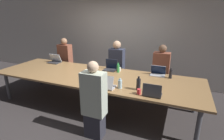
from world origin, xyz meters
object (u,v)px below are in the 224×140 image
(bottle_far_center, at_px, (118,68))
(bottle_near_midright, at_px, (120,84))
(person_far_right, at_px, (160,73))
(stapler, at_px, (88,76))
(bottle_far_right, at_px, (171,74))
(person_far_left, at_px, (66,61))
(laptop_near_right, at_px, (152,93))
(cup_near_midright, at_px, (95,84))
(cup_near_right, at_px, (139,91))
(cup_far_center, at_px, (119,69))
(laptop_far_right, at_px, (158,72))
(laptop_near_midright, at_px, (106,85))
(person_far_center, at_px, (117,67))
(laptop_far_left, at_px, (55,60))
(laptop_far_center, at_px, (111,67))
(bottle_near_right, at_px, (138,84))
(person_near_midright, at_px, (94,102))

(bottle_far_center, bearing_deg, bottle_near_midright, -67.23)
(person_far_right, relative_size, stapler, 9.29)
(bottle_far_right, xyz_separation_m, person_far_left, (-3.18, 0.53, -0.18))
(laptop_near_right, distance_m, cup_near_midright, 1.11)
(person_far_right, relative_size, cup_near_right, 15.73)
(person_far_right, bearing_deg, cup_far_center, -154.47)
(bottle_far_center, bearing_deg, cup_near_midright, -97.35)
(laptop_far_right, distance_m, person_far_right, 0.43)
(cup_near_right, xyz_separation_m, laptop_near_midright, (-0.63, 0.01, 0.03))
(laptop_near_right, height_order, bottle_near_midright, laptop_near_right)
(laptop_near_right, distance_m, person_far_center, 1.99)
(person_far_right, relative_size, laptop_far_left, 4.00)
(cup_near_right, relative_size, cup_near_midright, 0.95)
(cup_near_right, relative_size, person_far_center, 0.06)
(laptop_far_right, height_order, person_far_right, person_far_right)
(laptop_far_right, xyz_separation_m, cup_near_right, (-0.16, -1.12, -0.02))
(laptop_far_right, bearing_deg, laptop_near_midright, -125.45)
(laptop_far_center, distance_m, bottle_far_center, 0.27)
(cup_far_center, xyz_separation_m, bottle_far_center, (0.00, -0.11, 0.06))
(cup_far_center, bearing_deg, bottle_near_midright, -69.29)
(person_far_left, relative_size, cup_near_midright, 14.93)
(laptop_far_right, distance_m, laptop_near_midright, 1.37)
(bottle_near_right, relative_size, person_far_center, 0.18)
(bottle_near_right, height_order, bottle_far_center, bottle_near_right)
(cup_far_center, xyz_separation_m, cup_near_midright, (-0.12, -1.05, -0.00))
(bottle_near_right, bearing_deg, person_far_left, 152.51)
(bottle_near_right, bearing_deg, bottle_far_center, 130.92)
(bottle_far_center, xyz_separation_m, laptop_near_midright, (0.12, -0.97, -0.03))
(cup_far_center, bearing_deg, laptop_far_right, 2.76)
(laptop_far_center, xyz_separation_m, cup_near_midright, (0.12, -1.06, -0.03))
(person_far_right, bearing_deg, laptop_far_center, -159.64)
(bottle_far_right, relative_size, person_far_center, 0.16)
(person_far_right, distance_m, bottle_near_midright, 1.54)
(laptop_far_center, bearing_deg, cup_near_midright, -83.50)
(bottle_far_right, xyz_separation_m, stapler, (-1.70, -0.61, -0.07))
(laptop_near_midright, bearing_deg, person_far_center, -76.21)
(bottle_near_right, relative_size, cup_near_midright, 2.78)
(person_far_right, bearing_deg, bottle_near_midright, -111.79)
(laptop_far_left, bearing_deg, laptop_near_midright, -27.23)
(laptop_near_right, height_order, cup_near_midright, laptop_near_right)
(bottle_near_right, bearing_deg, laptop_near_right, -30.47)
(person_far_right, distance_m, bottle_near_right, 1.40)
(person_far_right, height_order, stapler, person_far_right)
(laptop_far_right, xyz_separation_m, person_far_center, (-1.17, 0.42, -0.13))
(person_far_left, bearing_deg, person_far_right, -0.57)
(cup_near_right, distance_m, bottle_near_right, 0.18)
(laptop_far_right, distance_m, laptop_far_left, 2.91)
(person_far_center, distance_m, person_near_midright, 2.01)
(person_far_center, bearing_deg, cup_far_center, -61.72)
(laptop_near_right, xyz_separation_m, bottle_near_midright, (-0.62, 0.11, 0.02))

